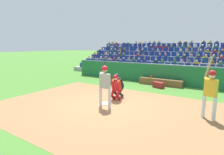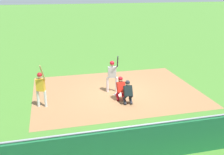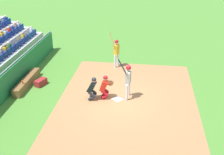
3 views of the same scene
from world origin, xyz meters
name	(u,v)px [view 1 (image 1 of 3)]	position (x,y,z in m)	size (l,w,h in m)	color
ground_plane	(107,104)	(0.00, 0.00, 0.00)	(160.00, 160.00, 0.00)	#477F2E
infield_dirt_patch	(100,107)	(0.00, 0.50, 0.00)	(9.33, 6.95, 0.01)	#9B6E46
home_plate_marker	(107,103)	(0.00, 0.00, 0.02)	(0.44, 0.44, 0.02)	white
batter_at_plate	(105,82)	(-0.23, 0.49, 1.15)	(0.66, 0.66, 2.22)	silver
catcher_crouching	(115,86)	(-0.06, -0.67, 0.72)	(0.48, 0.73, 1.30)	#B0121C
home_plate_umpire	(118,84)	(0.15, -1.27, 0.69)	(0.48, 0.50, 1.27)	#21232A
dugout_wall	(151,73)	(0.00, -5.77, 0.68)	(13.30, 0.24, 1.41)	#1D6537
dugout_bench	(160,82)	(-0.85, -5.22, 0.22)	(2.93, 0.40, 0.44)	brown
water_bottle_on_bench	(151,77)	(-0.19, -5.13, 0.54)	(0.07, 0.07, 0.21)	#DB561B
equipment_duffel_bag	(158,85)	(-0.97, -4.47, 0.18)	(0.72, 0.36, 0.36)	maroon
on_deck_batter	(211,89)	(-4.11, -0.57, 1.13)	(0.53, 0.63, 2.28)	silver
bleacher_stand	(172,63)	(0.00, -11.37, 0.95)	(18.88, 6.19, 3.23)	#9A9C9F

